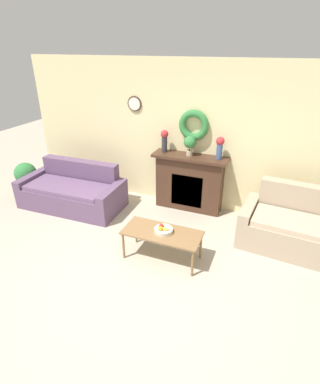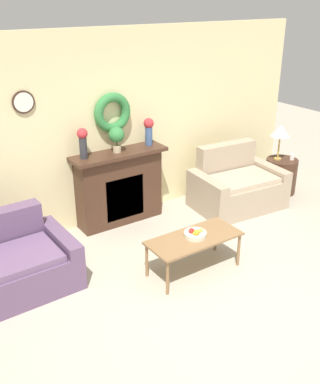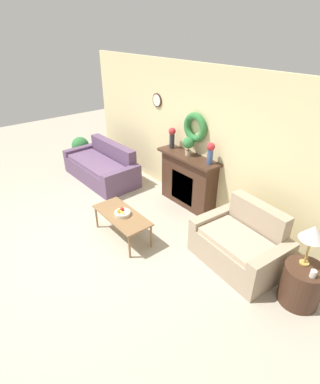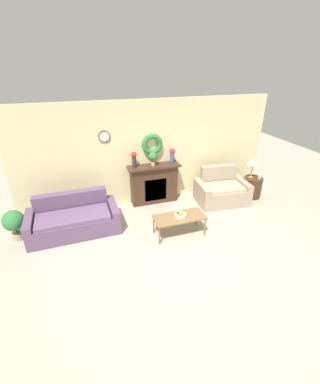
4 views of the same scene
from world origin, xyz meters
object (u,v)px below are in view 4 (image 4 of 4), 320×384
mug (260,177)px  potted_plant_floor_by_couch (14,222)px  fireplace (154,184)px  couch_left (74,219)px  potted_plant_on_mantel (153,157)px  side_table_by_loveseat (252,187)px  loveseat_right (221,191)px  vase_on_mantel_left (134,158)px  coffee_table (179,218)px  vase_on_mantel_right (172,155)px  table_lamp (253,161)px  fruit_bowl (180,215)px

mug → potted_plant_floor_by_couch: bearing=-179.6°
fireplace → couch_left: (-2.13, -0.76, -0.25)m
potted_plant_on_mantel → fireplace: bearing=35.0°
side_table_by_loveseat → loveseat_right: bearing=179.5°
mug → vase_on_mantel_left: size_ratio=0.24×
coffee_table → vase_on_mantel_right: (0.42, 1.63, 0.89)m
couch_left → mug: couch_left is taller
fireplace → side_table_by_loveseat: (2.75, -0.57, -0.26)m
table_lamp → potted_plant_on_mantel: (-2.70, 0.51, 0.25)m
couch_left → mug: bearing=-0.4°
mug → fruit_bowl: bearing=-160.8°
coffee_table → potted_plant_floor_by_couch: potted_plant_floor_by_couch is taller
mug → side_table_by_loveseat: bearing=142.1°
vase_on_mantel_left → coffee_table: bearing=-69.7°
fireplace → table_lamp: 2.78m
table_lamp → vase_on_mantel_left: (-3.19, 0.53, 0.26)m
couch_left → vase_on_mantel_left: 2.06m
table_lamp → vase_on_mantel_right: 2.25m
fruit_bowl → vase_on_mantel_right: size_ratio=0.68×
couch_left → potted_plant_floor_by_couch: 1.21m
table_lamp → fireplace: bearing=169.0°
side_table_by_loveseat → fruit_bowl: bearing=-158.3°
fruit_bowl → mug: (2.76, 0.96, 0.13)m
coffee_table → table_lamp: (2.59, 1.11, 0.64)m
fireplace → potted_plant_on_mantel: bearing=-145.0°
loveseat_right → vase_on_mantel_right: bearing=160.7°
loveseat_right → potted_plant_on_mantel: 2.11m
side_table_by_loveseat → coffee_table: bearing=-158.3°
fruit_bowl → table_lamp: 2.86m
vase_on_mantel_left → potted_plant_floor_by_couch: size_ratio=0.59×
fruit_bowl → potted_plant_on_mantel: (-0.13, 1.61, 0.81)m
table_lamp → loveseat_right: bearing=-177.4°
vase_on_mantel_right → table_lamp: bearing=-13.6°
mug → vase_on_mantel_right: vase_on_mantel_right is taller
side_table_by_loveseat → potted_plant_on_mantel: bearing=168.6°
mug → table_lamp: bearing=141.8°
loveseat_right → vase_on_mantel_right: 1.69m
couch_left → table_lamp: bearing=1.4°
fruit_bowl → potted_plant_floor_by_couch: potted_plant_floor_by_couch is taller
side_table_by_loveseat → table_lamp: bearing=141.3°
mug → couch_left: bearing=-178.9°
table_lamp → vase_on_mantel_right: vase_on_mantel_right is taller
side_table_by_loveseat → vase_on_mantel_left: bearing=169.9°
couch_left → mug: 5.00m
fireplace → vase_on_mantel_right: (0.51, 0.01, 0.76)m
coffee_table → table_lamp: size_ratio=1.94×
coffee_table → vase_on_mantel_left: bearing=110.3°
couch_left → side_table_by_loveseat: couch_left is taller
side_table_by_loveseat → potted_plant_floor_by_couch: 6.08m
vase_on_mantel_right → fruit_bowl: bearing=-104.0°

